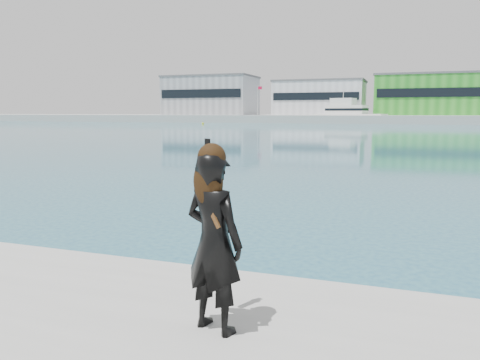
% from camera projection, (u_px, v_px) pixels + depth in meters
% --- Properties ---
extents(far_quay, '(320.00, 40.00, 2.00)m').
position_uv_depth(far_quay, '(402.00, 119.00, 125.96)').
color(far_quay, '#9E9E99').
rests_on(far_quay, ground).
extents(warehouse_grey_left, '(26.52, 16.36, 11.50)m').
position_uv_depth(warehouse_grey_left, '(211.00, 96.00, 141.27)').
color(warehouse_grey_left, gray).
rests_on(warehouse_grey_left, far_quay).
extents(warehouse_white, '(24.48, 15.35, 9.50)m').
position_uv_depth(warehouse_white, '(320.00, 98.00, 130.51)').
color(warehouse_white, silver).
rests_on(warehouse_white, far_quay).
extents(warehouse_green, '(30.60, 16.36, 10.50)m').
position_uv_depth(warehouse_green, '(436.00, 95.00, 120.53)').
color(warehouse_green, green).
rests_on(warehouse_green, far_quay).
extents(flagpole_left, '(1.28, 0.16, 8.00)m').
position_uv_depth(flagpole_left, '(258.00, 98.00, 129.29)').
color(flagpole_left, silver).
rests_on(flagpole_left, far_quay).
extents(motor_yacht, '(18.40, 9.83, 8.27)m').
position_uv_depth(motor_yacht, '(348.00, 114.00, 118.35)').
color(motor_yacht, white).
rests_on(motor_yacht, ground).
extents(buoy_far, '(0.50, 0.50, 0.50)m').
position_uv_depth(buoy_far, '(203.00, 124.00, 109.59)').
color(buoy_far, '#E5E70C').
rests_on(buoy_far, ground).
extents(woman, '(0.69, 0.55, 1.73)m').
position_uv_depth(woman, '(214.00, 237.00, 4.17)').
color(woman, black).
rests_on(woman, near_quay).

